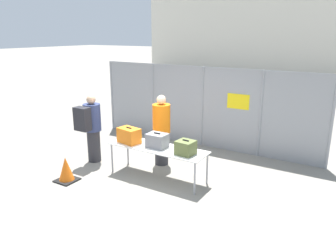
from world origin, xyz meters
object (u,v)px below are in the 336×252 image
(utility_trailer, at_px, (258,115))
(traffic_cone, at_px, (66,170))
(inspection_table, at_px, (158,149))
(suitcase_grey, at_px, (157,140))
(security_worker_near, at_px, (161,129))
(traveler_hooded, at_px, (91,126))
(suitcase_olive, at_px, (186,148))
(suitcase_orange, at_px, (129,135))

(utility_trailer, relative_size, traffic_cone, 7.84)
(inspection_table, bearing_deg, traffic_cone, -143.89)
(suitcase_grey, height_order, utility_trailer, suitcase_grey)
(security_worker_near, xyz_separation_m, traffic_cone, (-1.26, -1.91, -0.64))
(traveler_hooded, xyz_separation_m, traffic_cone, (0.30, -1.14, -0.68))
(suitcase_olive, distance_m, security_worker_near, 1.35)
(suitcase_olive, height_order, utility_trailer, suitcase_olive)
(utility_trailer, height_order, traffic_cone, utility_trailer)
(suitcase_olive, distance_m, traveler_hooded, 2.66)
(suitcase_grey, bearing_deg, utility_trailer, 82.46)
(utility_trailer, bearing_deg, suitcase_olive, -89.59)
(suitcase_orange, relative_size, traffic_cone, 1.01)
(suitcase_olive, xyz_separation_m, traffic_cone, (-2.36, -1.12, -0.62))
(suitcase_grey, height_order, traffic_cone, suitcase_grey)
(suitcase_orange, bearing_deg, utility_trailer, 75.24)
(traffic_cone, bearing_deg, suitcase_olive, 25.47)
(suitcase_grey, relative_size, security_worker_near, 0.25)
(suitcase_orange, xyz_separation_m, suitcase_olive, (1.45, 0.02, -0.03))
(suitcase_grey, relative_size, utility_trailer, 0.10)
(traveler_hooded, bearing_deg, utility_trailer, 74.79)
(inspection_table, xyz_separation_m, suitcase_orange, (-0.72, -0.08, 0.22))
(suitcase_olive, bearing_deg, utility_trailer, 90.41)
(security_worker_near, relative_size, utility_trailer, 0.40)
(suitcase_olive, height_order, traffic_cone, suitcase_olive)
(suitcase_orange, distance_m, traveler_hooded, 1.21)
(inspection_table, relative_size, traffic_cone, 4.12)
(suitcase_orange, xyz_separation_m, suitcase_grey, (0.71, 0.07, -0.02))
(suitcase_grey, distance_m, traffic_cone, 2.10)
(inspection_table, height_order, utility_trailer, inspection_table)
(suitcase_grey, xyz_separation_m, security_worker_near, (-0.36, 0.73, 0.02))
(security_worker_near, bearing_deg, suitcase_orange, 75.63)
(traveler_hooded, height_order, utility_trailer, traveler_hooded)
(suitcase_grey, distance_m, traveler_hooded, 1.92)
(inspection_table, xyz_separation_m, traffic_cone, (-1.62, -1.18, -0.42))
(suitcase_grey, distance_m, security_worker_near, 0.82)
(suitcase_olive, relative_size, traffic_cone, 0.70)
(inspection_table, distance_m, suitcase_grey, 0.20)
(suitcase_orange, distance_m, utility_trailer, 5.57)
(suitcase_grey, xyz_separation_m, traveler_hooded, (-1.92, -0.05, 0.05))
(inspection_table, height_order, traveler_hooded, traveler_hooded)
(suitcase_grey, relative_size, suitcase_olive, 1.13)
(inspection_table, xyz_separation_m, security_worker_near, (-0.36, 0.73, 0.22))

